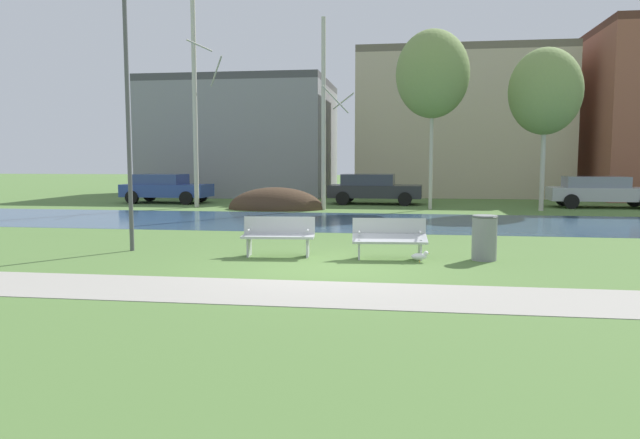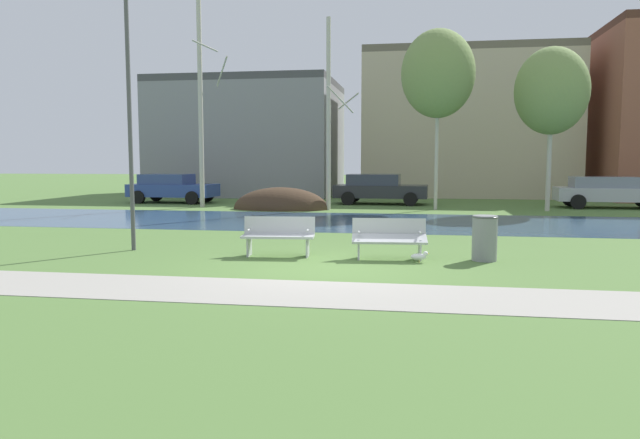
{
  "view_description": "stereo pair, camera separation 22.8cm",
  "coord_description": "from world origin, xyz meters",
  "px_view_note": "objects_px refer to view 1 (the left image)",
  "views": [
    {
      "loc": [
        1.58,
        -11.63,
        2.15
      ],
      "look_at": [
        -0.34,
        1.52,
        0.81
      ],
      "focal_mm": 33.52,
      "sensor_mm": 36.0,
      "label": 1
    },
    {
      "loc": [
        1.81,
        -11.59,
        2.15
      ],
      "look_at": [
        -0.34,
        1.52,
        0.81
      ],
      "focal_mm": 33.52,
      "sensor_mm": 36.0,
      "label": 2
    }
  ],
  "objects_px": {
    "parked_hatch_third_silver": "(602,191)",
    "seagull": "(420,256)",
    "parked_sedan_second_dark": "(373,188)",
    "bench_right": "(389,237)",
    "streetlamp": "(127,77)",
    "trash_bin": "(484,237)",
    "parked_van_nearest_blue": "(165,188)",
    "bench_left": "(278,235)"
  },
  "relations": [
    {
      "from": "parked_hatch_third_silver",
      "to": "seagull",
      "type": "bearing_deg",
      "value": -118.08
    },
    {
      "from": "parked_sedan_second_dark",
      "to": "parked_hatch_third_silver",
      "type": "height_order",
      "value": "parked_sedan_second_dark"
    },
    {
      "from": "bench_right",
      "to": "parked_hatch_third_silver",
      "type": "height_order",
      "value": "parked_hatch_third_silver"
    },
    {
      "from": "seagull",
      "to": "streetlamp",
      "type": "height_order",
      "value": "streetlamp"
    },
    {
      "from": "bench_right",
      "to": "seagull",
      "type": "bearing_deg",
      "value": -29.49
    },
    {
      "from": "bench_right",
      "to": "streetlamp",
      "type": "height_order",
      "value": "streetlamp"
    },
    {
      "from": "trash_bin",
      "to": "parked_van_nearest_blue",
      "type": "xyz_separation_m",
      "value": [
        -13.48,
        15.03,
        0.26
      ]
    },
    {
      "from": "streetlamp",
      "to": "parked_hatch_third_silver",
      "type": "height_order",
      "value": "streetlamp"
    },
    {
      "from": "streetlamp",
      "to": "parked_hatch_third_silver",
      "type": "xyz_separation_m",
      "value": [
        14.99,
        14.86,
        -3.3
      ]
    },
    {
      "from": "trash_bin",
      "to": "parked_sedan_second_dark",
      "type": "bearing_deg",
      "value": 101.66
    },
    {
      "from": "trash_bin",
      "to": "seagull",
      "type": "height_order",
      "value": "trash_bin"
    },
    {
      "from": "streetlamp",
      "to": "parked_sedan_second_dark",
      "type": "height_order",
      "value": "streetlamp"
    },
    {
      "from": "parked_van_nearest_blue",
      "to": "bench_right",
      "type": "bearing_deg",
      "value": -52.9
    },
    {
      "from": "streetlamp",
      "to": "parked_sedan_second_dark",
      "type": "distance_m",
      "value": 16.67
    },
    {
      "from": "parked_sedan_second_dark",
      "to": "trash_bin",
      "type": "bearing_deg",
      "value": -78.34
    },
    {
      "from": "bench_left",
      "to": "bench_right",
      "type": "distance_m",
      "value": 2.46
    },
    {
      "from": "seagull",
      "to": "streetlamp",
      "type": "xyz_separation_m",
      "value": [
        -6.71,
        0.66,
        3.91
      ]
    },
    {
      "from": "bench_right",
      "to": "streetlamp",
      "type": "relative_size",
      "value": 0.27
    },
    {
      "from": "seagull",
      "to": "parked_sedan_second_dark",
      "type": "relative_size",
      "value": 0.09
    },
    {
      "from": "bench_left",
      "to": "parked_van_nearest_blue",
      "type": "height_order",
      "value": "parked_van_nearest_blue"
    },
    {
      "from": "streetlamp",
      "to": "parked_hatch_third_silver",
      "type": "relative_size",
      "value": 1.31
    },
    {
      "from": "seagull",
      "to": "parked_sedan_second_dark",
      "type": "xyz_separation_m",
      "value": [
        -1.9,
        16.29,
        0.64
      ]
    },
    {
      "from": "parked_hatch_third_silver",
      "to": "trash_bin",
      "type": "bearing_deg",
      "value": -114.71
    },
    {
      "from": "bench_right",
      "to": "parked_sedan_second_dark",
      "type": "relative_size",
      "value": 0.37
    },
    {
      "from": "seagull",
      "to": "parked_hatch_third_silver",
      "type": "distance_m",
      "value": 17.6
    },
    {
      "from": "bench_left",
      "to": "parked_hatch_third_silver",
      "type": "xyz_separation_m",
      "value": [
        11.39,
        15.15,
        0.27
      ]
    },
    {
      "from": "bench_left",
      "to": "seagull",
      "type": "height_order",
      "value": "bench_left"
    },
    {
      "from": "bench_right",
      "to": "streetlamp",
      "type": "xyz_separation_m",
      "value": [
        -6.06,
        0.29,
        3.57
      ]
    },
    {
      "from": "parked_van_nearest_blue",
      "to": "parked_hatch_third_silver",
      "type": "bearing_deg",
      "value": 0.0
    },
    {
      "from": "bench_left",
      "to": "trash_bin",
      "type": "relative_size",
      "value": 1.7
    },
    {
      "from": "bench_left",
      "to": "seagull",
      "type": "bearing_deg",
      "value": -6.77
    },
    {
      "from": "bench_left",
      "to": "parked_sedan_second_dark",
      "type": "relative_size",
      "value": 0.37
    },
    {
      "from": "seagull",
      "to": "parked_hatch_third_silver",
      "type": "height_order",
      "value": "parked_hatch_third_silver"
    },
    {
      "from": "bench_right",
      "to": "trash_bin",
      "type": "relative_size",
      "value": 1.7
    },
    {
      "from": "seagull",
      "to": "streetlamp",
      "type": "bearing_deg",
      "value": 174.36
    },
    {
      "from": "parked_sedan_second_dark",
      "to": "seagull",
      "type": "bearing_deg",
      "value": -83.35
    },
    {
      "from": "seagull",
      "to": "parked_hatch_third_silver",
      "type": "bearing_deg",
      "value": 61.92
    },
    {
      "from": "bench_left",
      "to": "seagull",
      "type": "relative_size",
      "value": 4.18
    },
    {
      "from": "bench_right",
      "to": "parked_hatch_third_silver",
      "type": "relative_size",
      "value": 0.35
    },
    {
      "from": "bench_left",
      "to": "trash_bin",
      "type": "height_order",
      "value": "trash_bin"
    },
    {
      "from": "trash_bin",
      "to": "streetlamp",
      "type": "height_order",
      "value": "streetlamp"
    },
    {
      "from": "bench_right",
      "to": "parked_hatch_third_silver",
      "type": "xyz_separation_m",
      "value": [
        8.93,
        15.15,
        0.27
      ]
    }
  ]
}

